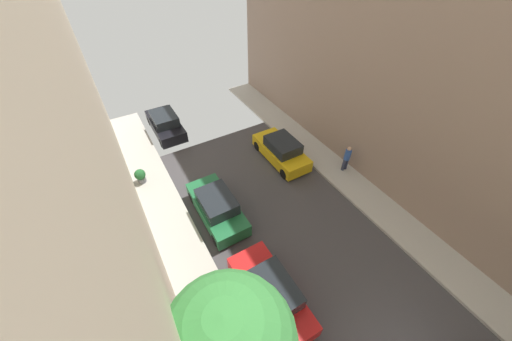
% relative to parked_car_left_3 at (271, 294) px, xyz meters
% --- Properties ---
extents(sidewalk_right, '(2.00, 44.00, 0.15)m').
position_rel_parked_car_left_3_xyz_m(sidewalk_right, '(7.70, -4.57, -0.64)').
color(sidewalk_right, '#B7B2A8').
rests_on(sidewalk_right, ground).
extents(parked_car_left_3, '(1.78, 4.20, 1.57)m').
position_rel_parked_car_left_3_xyz_m(parked_car_left_3, '(0.00, 0.00, 0.00)').
color(parked_car_left_3, red).
rests_on(parked_car_left_3, ground).
extents(parked_car_left_4, '(1.78, 4.20, 1.57)m').
position_rel_parked_car_left_3_xyz_m(parked_car_left_4, '(0.00, 5.12, 0.00)').
color(parked_car_left_4, '#1E6638').
rests_on(parked_car_left_4, ground).
extents(parked_car_left_5, '(1.78, 4.20, 1.57)m').
position_rel_parked_car_left_3_xyz_m(parked_car_left_5, '(0.00, 13.85, 0.00)').
color(parked_car_left_5, black).
rests_on(parked_car_left_5, ground).
extents(parked_car_right_3, '(1.78, 4.20, 1.57)m').
position_rel_parked_car_left_3_xyz_m(parked_car_right_3, '(5.40, 7.25, 0.00)').
color(parked_car_right_3, gold).
rests_on(parked_car_right_3, ground).
extents(pedestrian, '(0.40, 0.36, 1.72)m').
position_rel_parked_car_left_3_xyz_m(pedestrian, '(8.11, 4.39, 0.35)').
color(pedestrian, '#2D334C').
rests_on(pedestrian, sidewalk_right).
extents(potted_plant_1, '(0.62, 0.62, 0.88)m').
position_rel_parked_car_left_3_xyz_m(potted_plant_1, '(-2.81, 9.52, -0.09)').
color(potted_plant_1, slate).
rests_on(potted_plant_1, sidewalk_left).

